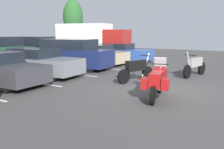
% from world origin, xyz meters
% --- Properties ---
extents(ground, '(44.00, 44.00, 0.10)m').
position_xyz_m(ground, '(0.00, 0.00, -0.05)').
color(ground, '#423F3F').
extents(motorcycle_touring, '(2.20, 1.01, 1.37)m').
position_xyz_m(motorcycle_touring, '(-1.36, -0.46, 0.64)').
color(motorcycle_touring, black).
rests_on(motorcycle_touring, ground).
extents(motorcycle_second, '(2.27, 0.76, 1.33)m').
position_xyz_m(motorcycle_second, '(3.65, -0.59, 0.57)').
color(motorcycle_second, black).
rests_on(motorcycle_second, ground).
extents(motorcycle_third, '(2.09, 0.91, 1.29)m').
position_xyz_m(motorcycle_third, '(0.88, 1.42, 0.58)').
color(motorcycle_third, black).
rests_on(motorcycle_third, ground).
extents(parking_stripes, '(18.77, 5.05, 0.01)m').
position_xyz_m(parking_stripes, '(-0.42, 6.15, 0.00)').
color(parking_stripes, silver).
rests_on(parking_stripes, ground).
extents(car_grey, '(2.15, 4.81, 1.44)m').
position_xyz_m(car_grey, '(-0.45, 6.45, 0.71)').
color(car_grey, slate).
rests_on(car_grey, ground).
extents(car_navy, '(2.22, 4.84, 1.83)m').
position_xyz_m(car_navy, '(2.46, 6.52, 0.92)').
color(car_navy, navy).
rests_on(car_navy, ground).
extents(car_tan, '(2.05, 4.36, 1.37)m').
position_xyz_m(car_tan, '(5.10, 6.51, 0.67)').
color(car_tan, tan).
rests_on(car_tan, ground).
extents(car_blue, '(2.04, 4.76, 1.36)m').
position_xyz_m(car_blue, '(7.55, 5.92, 0.68)').
color(car_blue, '#2D519E').
rests_on(car_blue, ground).
extents(car_far_green, '(2.28, 4.66, 1.92)m').
position_xyz_m(car_far_green, '(2.07, 12.81, 0.93)').
color(car_far_green, '#235638').
rests_on(car_far_green, ground).
extents(car_far_black, '(1.91, 4.76, 1.87)m').
position_xyz_m(car_far_black, '(4.74, 12.39, 0.94)').
color(car_far_black, black).
rests_on(car_far_black, ground).
extents(box_truck, '(3.33, 7.32, 3.01)m').
position_xyz_m(box_truck, '(10.54, 10.86, 1.59)').
color(box_truck, '#A51E19').
rests_on(box_truck, ground).
extents(tree_rear, '(2.46, 2.46, 6.17)m').
position_xyz_m(tree_rear, '(15.47, 17.25, 3.99)').
color(tree_rear, '#4C3823').
rests_on(tree_rear, ground).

